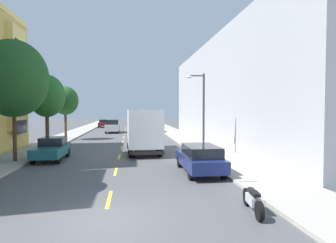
% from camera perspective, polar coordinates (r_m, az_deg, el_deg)
% --- Properties ---
extents(ground_plane, '(160.00, 160.00, 0.00)m').
position_cam_1_polar(ground_plane, '(39.14, -8.56, -2.67)').
color(ground_plane, '#4C4C4F').
extents(sidewalk_left, '(3.20, 120.00, 0.14)m').
position_cam_1_polar(sidewalk_left, '(37.96, -19.41, -2.82)').
color(sidewalk_left, '#A39E93').
rests_on(sidewalk_left, ground_plane).
extents(sidewalk_right, '(3.20, 120.00, 0.14)m').
position_cam_1_polar(sidewalk_right, '(37.66, 2.26, -2.73)').
color(sidewalk_right, '#A39E93').
rests_on(sidewalk_right, ground_plane).
extents(lane_centerline_dashes, '(0.14, 47.20, 0.01)m').
position_cam_1_polar(lane_centerline_dashes, '(33.66, -8.74, -3.46)').
color(lane_centerline_dashes, yellow).
rests_on(lane_centerline_dashes, ground_plane).
extents(apartment_block_opposite, '(10.00, 36.00, 10.35)m').
position_cam_1_polar(apartment_block_opposite, '(31.78, 16.64, 5.47)').
color(apartment_block_opposite, '#A8A8AD').
rests_on(apartment_block_opposite, ground_plane).
extents(street_tree_second, '(4.18, 4.18, 7.58)m').
position_cam_1_polar(street_tree_second, '(20.68, -28.00, 7.43)').
color(street_tree_second, '#47331E').
rests_on(street_tree_second, sidewalk_left).
extents(street_tree_third, '(3.08, 3.08, 6.29)m').
position_cam_1_polar(street_tree_third, '(27.52, -22.64, 4.60)').
color(street_tree_third, '#47331E').
rests_on(street_tree_third, sidewalk_left).
extents(street_tree_farthest, '(2.87, 2.87, 5.87)m').
position_cam_1_polar(street_tree_farthest, '(34.56, -19.47, 3.86)').
color(street_tree_farthest, '#47331E').
rests_on(street_tree_farthest, sidewalk_left).
extents(street_lamp, '(1.35, 0.28, 5.84)m').
position_cam_1_polar(street_lamp, '(21.29, 6.54, 2.87)').
color(street_lamp, '#38383D').
rests_on(street_lamp, sidewalk_right).
extents(delivery_box_truck, '(2.58, 7.11, 3.38)m').
position_cam_1_polar(delivery_box_truck, '(22.91, -4.87, -1.36)').
color(delivery_box_truck, white).
rests_on(delivery_box_truck, ground_plane).
extents(parked_sedan_champagne, '(1.89, 4.53, 1.43)m').
position_cam_1_polar(parked_sedan_champagne, '(43.45, -2.57, -1.17)').
color(parked_sedan_champagne, tan).
rests_on(parked_sedan_champagne, ground_plane).
extents(parked_hatchback_teal, '(1.74, 4.00, 1.50)m').
position_cam_1_polar(parked_hatchback_teal, '(21.07, -21.80, -4.97)').
color(parked_hatchback_teal, '#195B60').
rests_on(parked_hatchback_teal, ground_plane).
extents(parked_hatchback_burgundy, '(1.78, 4.02, 1.50)m').
position_cam_1_polar(parked_hatchback_burgundy, '(57.93, -12.53, -0.36)').
color(parked_hatchback_burgundy, maroon).
rests_on(parked_hatchback_burgundy, ground_plane).
extents(parked_wagon_charcoal, '(1.94, 4.74, 1.50)m').
position_cam_1_polar(parked_wagon_charcoal, '(61.88, -4.22, -0.10)').
color(parked_wagon_charcoal, '#333338').
rests_on(parked_wagon_charcoal, ground_plane).
extents(parked_wagon_navy, '(1.83, 4.70, 1.50)m').
position_cam_1_polar(parked_wagon_navy, '(15.66, 6.28, -7.10)').
color(parked_wagon_navy, navy).
rests_on(parked_wagon_navy, ground_plane).
extents(moving_silver_sedan, '(1.95, 4.80, 1.93)m').
position_cam_1_polar(moving_silver_sedan, '(43.79, -10.80, -0.87)').
color(moving_silver_sedan, '#B2B5BA').
rests_on(moving_silver_sedan, ground_plane).
extents(parked_motorcycle, '(0.62, 2.05, 0.90)m').
position_cam_1_polar(parked_motorcycle, '(10.21, 16.23, -14.54)').
color(parked_motorcycle, black).
rests_on(parked_motorcycle, ground_plane).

